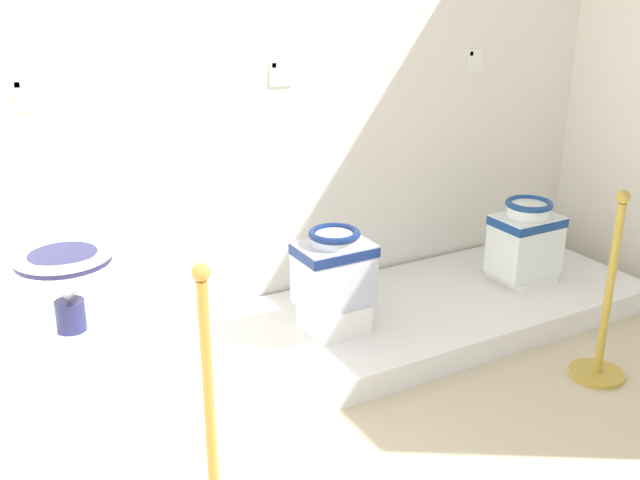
{
  "coord_description": "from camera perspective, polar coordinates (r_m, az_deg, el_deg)",
  "views": [
    {
      "loc": [
        0.41,
        -0.72,
        1.92
      ],
      "look_at": [
        2.08,
        2.26,
        0.63
      ],
      "focal_mm": 41.43,
      "sensor_mm": 36.0,
      "label": 1
    }
  ],
  "objects": [
    {
      "name": "antique_toilet_broad_patterned",
      "position": [
        3.71,
        1.09,
        -2.03
      ],
      "size": [
        0.38,
        0.27,
        0.4
      ],
      "color": "silver",
      "rests_on": "plinth_block_broad_patterned"
    },
    {
      "name": "display_platform",
      "position": [
        3.92,
        0.89,
        -7.56
      ],
      "size": [
        3.85,
        1.03,
        0.14
      ],
      "primitive_type": "cube",
      "color": "white",
      "rests_on": "ground_plane"
    },
    {
      "name": "plinth_block_leftmost",
      "position": [
        3.39,
        -18.18,
        -9.57
      ],
      "size": [
        0.29,
        0.36,
        0.27
      ],
      "primitive_type": "cube",
      "color": "white",
      "rests_on": "display_platform"
    },
    {
      "name": "info_placard_first",
      "position": [
        3.58,
        -21.76,
        10.41
      ],
      "size": [
        0.11,
        0.01,
        0.15
      ],
      "color": "white"
    },
    {
      "name": "stanchion_post_near_right",
      "position": [
        3.84,
        21.06,
        -6.3
      ],
      "size": [
        0.27,
        0.27,
        0.96
      ],
      "color": "#B59636",
      "rests_on": "ground_plane"
    },
    {
      "name": "antique_toilet_tall_cobalt",
      "position": [
        4.51,
        15.61,
        0.26
      ],
      "size": [
        0.38,
        0.28,
        0.45
      ],
      "color": "white",
      "rests_on": "plinth_block_tall_cobalt"
    },
    {
      "name": "plinth_block_tall_cobalt",
      "position": [
        4.6,
        15.31,
        -2.66
      ],
      "size": [
        0.31,
        0.31,
        0.04
      ],
      "primitive_type": "cube",
      "color": "white",
      "rests_on": "display_platform"
    },
    {
      "name": "info_placard_third",
      "position": [
        4.67,
        11.91,
        13.45
      ],
      "size": [
        0.11,
        0.01,
        0.14
      ],
      "color": "white"
    },
    {
      "name": "antique_toilet_leftmost",
      "position": [
        3.2,
        -19.04,
        -2.82
      ],
      "size": [
        0.4,
        0.4,
        0.43
      ],
      "color": "white",
      "rests_on": "plinth_block_leftmost"
    },
    {
      "name": "wall_back",
      "position": [
        3.96,
        -3.23,
        16.28
      ],
      "size": [
        4.49,
        0.06,
        3.24
      ],
      "primitive_type": "cube",
      "color": "white",
      "rests_on": "ground_plane"
    },
    {
      "name": "stanchion_post_near_left",
      "position": [
        2.74,
        -8.4,
        -14.96
      ],
      "size": [
        0.22,
        0.22,
        1.01
      ],
      "color": "gold",
      "rests_on": "ground_plane"
    },
    {
      "name": "info_placard_second",
      "position": [
        3.95,
        -3.01,
        12.8
      ],
      "size": [
        0.13,
        0.01,
        0.14
      ],
      "color": "white"
    },
    {
      "name": "plinth_block_broad_patterned",
      "position": [
        3.82,
        1.07,
        -5.9
      ],
      "size": [
        0.29,
        0.28,
        0.15
      ],
      "primitive_type": "cube",
      "color": "white",
      "rests_on": "display_platform"
    }
  ]
}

